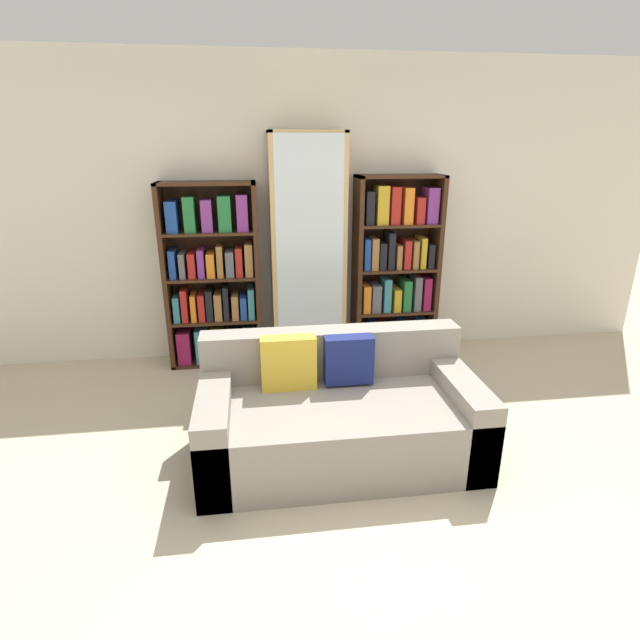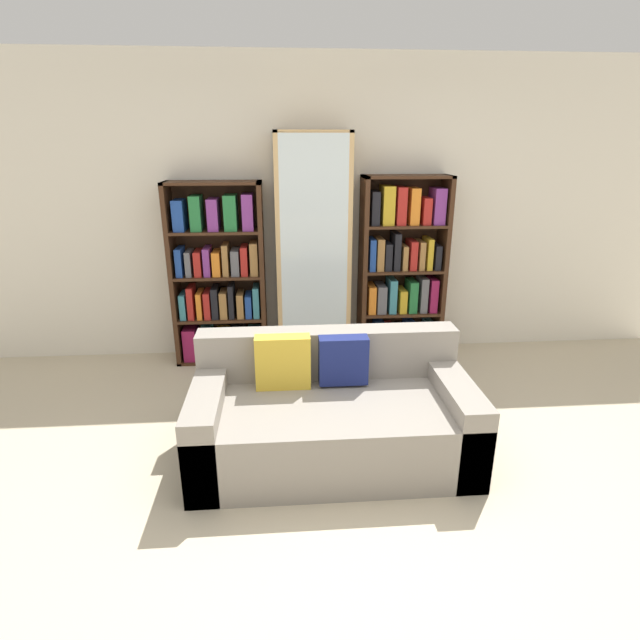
% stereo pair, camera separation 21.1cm
% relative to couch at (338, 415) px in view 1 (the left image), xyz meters
% --- Properties ---
extents(ground_plane, '(16.00, 16.00, 0.00)m').
position_rel_couch_xyz_m(ground_plane, '(0.12, -0.58, -0.28)').
color(ground_plane, beige).
extents(wall_back, '(6.74, 0.06, 2.70)m').
position_rel_couch_xyz_m(wall_back, '(0.12, 1.83, 1.07)').
color(wall_back, silver).
rests_on(wall_back, ground).
extents(couch, '(1.77, 0.91, 0.79)m').
position_rel_couch_xyz_m(couch, '(0.00, 0.00, 0.00)').
color(couch, gray).
rests_on(couch, ground).
extents(bookshelf_left, '(0.84, 0.32, 1.65)m').
position_rel_couch_xyz_m(bookshelf_left, '(-0.87, 1.62, 0.49)').
color(bookshelf_left, '#3D2314').
rests_on(bookshelf_left, ground).
extents(display_cabinet, '(0.66, 0.36, 2.06)m').
position_rel_couch_xyz_m(display_cabinet, '(-0.01, 1.61, 0.74)').
color(display_cabinet, tan).
rests_on(display_cabinet, ground).
extents(bookshelf_right, '(0.78, 0.32, 1.69)m').
position_rel_couch_xyz_m(bookshelf_right, '(0.82, 1.62, 0.53)').
color(bookshelf_right, '#3D2314').
rests_on(bookshelf_right, ground).
extents(wine_bottle, '(0.08, 0.08, 0.36)m').
position_rel_couch_xyz_m(wine_bottle, '(0.65, 0.71, -0.13)').
color(wine_bottle, black).
rests_on(wine_bottle, ground).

